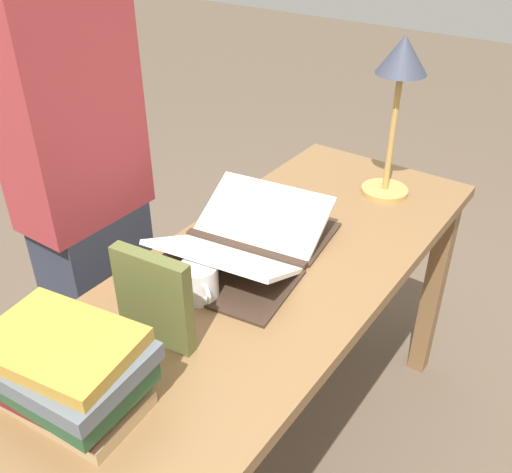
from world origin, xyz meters
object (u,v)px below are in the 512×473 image
open_book (245,242)px  coffee_mug (199,282)px  book_standing_upright (154,300)px  reading_lamp (400,78)px  book_stack_tall (66,370)px  person_reader (86,205)px

open_book → coffee_mug: (0.21, 0.02, 0.01)m
open_book → book_standing_upright: book_standing_upright is taller
book_standing_upright → reading_lamp: bearing=166.3°
book_stack_tall → reading_lamp: size_ratio=0.64×
open_book → book_stack_tall: bearing=-4.4°
book_stack_tall → open_book: bearing=-176.5°
book_stack_tall → person_reader: size_ratio=0.19×
book_stack_tall → reading_lamp: reading_lamp is taller
book_standing_upright → reading_lamp: size_ratio=0.45×
reading_lamp → person_reader: 0.96m
book_stack_tall → reading_lamp: bearing=173.6°
book_standing_upright → reading_lamp: reading_lamp is taller
book_standing_upright → coffee_mug: book_standing_upright is taller
open_book → reading_lamp: 0.63m
book_standing_upright → coffee_mug: 0.18m
reading_lamp → person_reader: size_ratio=0.30×
book_stack_tall → book_standing_upright: 0.22m
coffee_mug → book_stack_tall: bearing=1.9°
reading_lamp → coffee_mug: 0.80m
book_stack_tall → person_reader: person_reader is taller
book_standing_upright → coffee_mug: bearing=-179.0°
open_book → coffee_mug: size_ratio=4.73×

